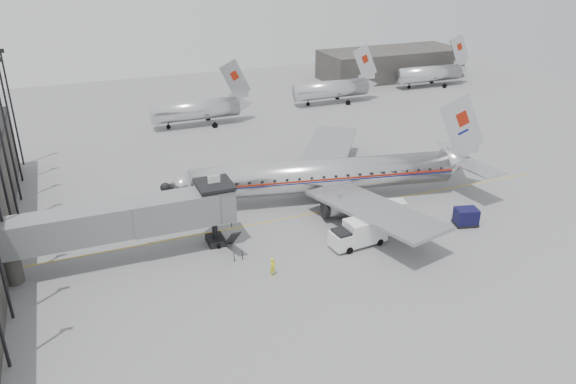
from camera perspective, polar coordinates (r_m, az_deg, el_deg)
name	(u,v)px	position (r m, az deg, el deg)	size (l,w,h in m)	color
ground	(316,243)	(56.14, 2.85, -5.15)	(160.00, 160.00, 0.00)	slate
hangar	(390,64)	(125.70, 10.34, 12.70)	(30.00, 12.00, 6.00)	#33312E
apron_line	(318,213)	(62.07, 3.06, -2.10)	(0.15, 60.00, 0.01)	gold
jet_bridge	(135,218)	(53.46, -15.24, -2.58)	(21.00, 6.20, 7.10)	#585B5D
floodlight_masts	(2,158)	(60.71, -27.07, 3.12)	(0.90, 42.25, 15.25)	black
distant_aircraft_near	(197,109)	(91.72, -9.28, 8.31)	(16.39, 3.20, 10.26)	silver
distant_aircraft_mid	(332,89)	(103.85, 4.48, 10.44)	(16.39, 3.20, 10.26)	silver
distant_aircraft_far	(430,73)	(119.42, 14.21, 11.62)	(16.39, 3.20, 10.26)	silver
airliner	(330,175)	(64.26, 4.25, 1.74)	(37.06, 34.03, 11.82)	silver
service_van	(359,232)	(55.41, 7.21, -4.10)	(5.84, 2.68, 2.67)	white
baggage_cart_navy	(466,216)	(61.83, 17.64, -2.38)	(2.77, 2.35, 1.88)	#0E0D35
baggage_cart_white	(395,208)	(61.75, 10.78, -1.65)	(2.73, 2.32, 1.85)	silver
ramp_worker	(273,267)	(50.55, -1.56, -7.59)	(0.64, 0.42, 1.76)	yellow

